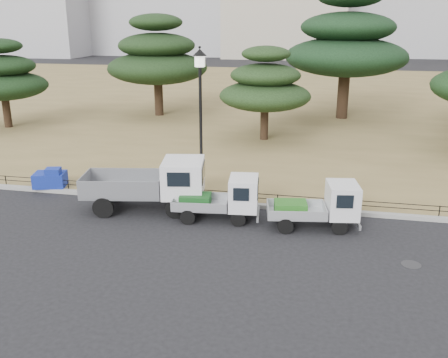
% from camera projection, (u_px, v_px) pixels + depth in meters
% --- Properties ---
extents(ground, '(220.00, 220.00, 0.00)m').
position_uv_depth(ground, '(212.00, 231.00, 17.56)').
color(ground, black).
extents(lawn, '(120.00, 56.00, 0.15)m').
position_uv_depth(lawn, '(288.00, 98.00, 46.03)').
color(lawn, olive).
rests_on(lawn, ground).
extents(curb, '(120.00, 0.25, 0.16)m').
position_uv_depth(curb, '(227.00, 203.00, 19.96)').
color(curb, gray).
rests_on(curb, ground).
extents(truck_large, '(4.87, 2.60, 2.02)m').
position_uv_depth(truck_large, '(152.00, 183.00, 19.18)').
color(truck_large, black).
rests_on(truck_large, ground).
extents(truck_kei_front, '(3.24, 1.65, 1.65)m').
position_uv_depth(truck_kei_front, '(223.00, 199.00, 18.36)').
color(truck_kei_front, black).
rests_on(truck_kei_front, ground).
extents(truck_kei_rear, '(3.32, 1.81, 1.65)m').
position_uv_depth(truck_kei_rear, '(320.00, 206.00, 17.63)').
color(truck_kei_rear, black).
rests_on(truck_kei_rear, ground).
extents(street_lamp, '(0.53, 0.53, 5.91)m').
position_uv_depth(street_lamp, '(200.00, 100.00, 19.20)').
color(street_lamp, black).
rests_on(street_lamp, lawn).
extents(pipe_fence, '(38.00, 0.04, 0.40)m').
position_uv_depth(pipe_fence, '(228.00, 194.00, 19.99)').
color(pipe_fence, black).
rests_on(pipe_fence, lawn).
extents(tarp_pile, '(1.51, 1.26, 0.87)m').
position_uv_depth(tarp_pile, '(50.00, 179.00, 21.66)').
color(tarp_pile, '#142A9D').
rests_on(tarp_pile, lawn).
extents(manhole, '(0.60, 0.60, 0.01)m').
position_uv_depth(manhole, '(411.00, 265.00, 15.17)').
color(manhole, '#2D2D30').
rests_on(manhole, ground).
extents(pine_west_far, '(5.72, 5.72, 5.78)m').
position_uv_depth(pine_west_far, '(2.00, 77.00, 32.61)').
color(pine_west_far, black).
rests_on(pine_west_far, lawn).
extents(pine_west_near, '(7.34, 7.34, 7.34)m').
position_uv_depth(pine_west_near, '(157.00, 58.00, 36.48)').
color(pine_west_near, black).
rests_on(pine_west_near, lawn).
extents(pine_center_left, '(5.41, 5.41, 5.50)m').
position_uv_depth(pine_center_left, '(265.00, 86.00, 29.24)').
color(pine_center_left, black).
rests_on(pine_center_left, lawn).
extents(pine_center_right, '(8.61, 8.61, 9.14)m').
position_uv_depth(pine_center_right, '(347.00, 44.00, 35.03)').
color(pine_center_right, black).
rests_on(pine_center_right, lawn).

